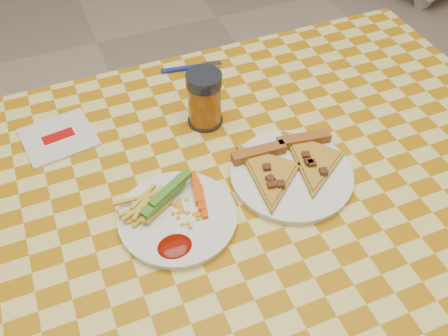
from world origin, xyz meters
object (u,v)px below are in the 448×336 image
Objects in this scene: table at (231,217)px; plate_right at (291,176)px; drink_glass at (205,100)px; plate_left at (178,218)px.

plate_right is at bearing -4.80° from table.
plate_right is 1.89× the size of drink_glass.
plate_left is 0.90× the size of plate_right.
plate_right reaches higher than table.
table is 10.87× the size of drink_glass.
plate_left reaches higher than table.
plate_right is at bearing 3.75° from plate_left.
drink_glass is at bearing 58.80° from plate_left.
table is at bearing 175.20° from plate_right.
drink_glass is at bearing 113.96° from plate_right.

